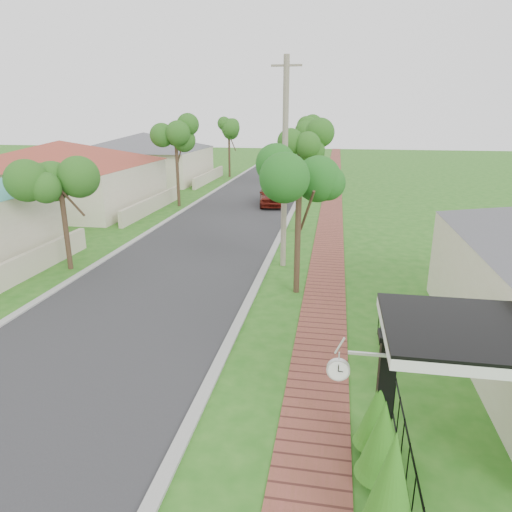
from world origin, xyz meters
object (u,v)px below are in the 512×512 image
Objects in this scene: porch_post at (384,400)px; parked_car_red at (272,194)px; parked_car_white at (288,176)px; utility_pole at (285,165)px; near_tree at (299,186)px; station_clock at (341,368)px.

parked_car_red is (-5.55, 24.49, -0.35)m from porch_post.
utility_pole is at bearing -89.52° from parked_car_white.
near_tree is at bearing -88.37° from parked_car_white.
parked_car_red is 1.11× the size of parked_car_white.
station_clock is at bearing -78.43° from utility_pole.
utility_pole reaches higher than near_tree.
porch_post reaches higher than parked_car_red.
parked_car_red is 0.53× the size of utility_pole.
near_tree is at bearing 100.06° from station_clock.
station_clock is (2.33, -11.40, -2.35)m from utility_pole.
porch_post is 8.80m from near_tree.
near_tree is 3.14m from utility_pole.
near_tree is 4.67× the size of station_clock.
parked_car_white is at bearing 95.46° from utility_pole.
station_clock is (-0.86, -0.40, 0.83)m from porch_post.
near_tree reaches higher than porch_post.
utility_pole is 11.87m from station_clock.
parked_car_red is at bearing 102.77° from porch_post.
utility_pole is 7.99× the size of station_clock.
porch_post is at bearing 24.93° from station_clock.
station_clock is at bearing -88.30° from parked_car_red.
near_tree is at bearing -74.29° from utility_pole.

